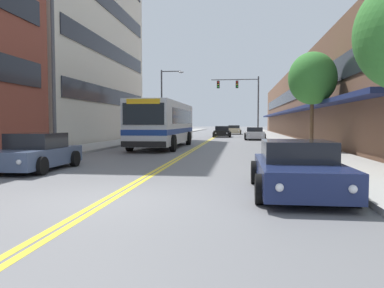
{
  "coord_description": "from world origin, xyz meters",
  "views": [
    {
      "loc": [
        2.88,
        -7.99,
        1.71
      ],
      "look_at": [
        -0.9,
        21.88,
        -0.01
      ],
      "focal_mm": 35.0,
      "sensor_mm": 36.0,
      "label": 1
    }
  ],
  "objects_px": {
    "car_navy_parked_right_foreground": "(297,169)",
    "car_red_parked_left_near": "(169,133)",
    "street_lamp_left_near": "(59,47)",
    "car_beige_moving_second": "(234,130)",
    "city_bus": "(164,122)",
    "traffic_signal_mast": "(243,94)",
    "street_lamp_left_far": "(165,97)",
    "car_slate_blue_parked_left_mid": "(35,153)",
    "car_silver_parked_right_mid": "(255,134)",
    "car_black_moving_lead": "(222,132)",
    "fire_hydrant": "(316,151)",
    "street_tree_right_mid": "(312,79)"
  },
  "relations": [
    {
      "from": "city_bus",
      "to": "fire_hydrant",
      "type": "relative_size",
      "value": 12.95
    },
    {
      "from": "street_lamp_left_far",
      "to": "street_lamp_left_near",
      "type": "bearing_deg",
      "value": -90.16
    },
    {
      "from": "car_black_moving_lead",
      "to": "street_lamp_left_far",
      "type": "relative_size",
      "value": 0.58
    },
    {
      "from": "car_black_moving_lead",
      "to": "city_bus",
      "type": "bearing_deg",
      "value": -99.42
    },
    {
      "from": "car_black_moving_lead",
      "to": "street_tree_right_mid",
      "type": "relative_size",
      "value": 0.74
    },
    {
      "from": "city_bus",
      "to": "car_black_moving_lead",
      "type": "height_order",
      "value": "city_bus"
    },
    {
      "from": "fire_hydrant",
      "to": "car_silver_parked_right_mid",
      "type": "bearing_deg",
      "value": 93.91
    },
    {
      "from": "car_slate_blue_parked_left_mid",
      "to": "car_beige_moving_second",
      "type": "relative_size",
      "value": 0.92
    },
    {
      "from": "car_black_moving_lead",
      "to": "car_slate_blue_parked_left_mid",
      "type": "bearing_deg",
      "value": -99.41
    },
    {
      "from": "car_navy_parked_right_foreground",
      "to": "fire_hydrant",
      "type": "relative_size",
      "value": 5.18
    },
    {
      "from": "street_lamp_left_near",
      "to": "car_beige_moving_second",
      "type": "bearing_deg",
      "value": 79.91
    },
    {
      "from": "city_bus",
      "to": "car_navy_parked_right_foreground",
      "type": "height_order",
      "value": "city_bus"
    },
    {
      "from": "car_silver_parked_right_mid",
      "to": "street_lamp_left_near",
      "type": "height_order",
      "value": "street_lamp_left_near"
    },
    {
      "from": "city_bus",
      "to": "street_tree_right_mid",
      "type": "distance_m",
      "value": 10.14
    },
    {
      "from": "car_navy_parked_right_foreground",
      "to": "car_red_parked_left_near",
      "type": "bearing_deg",
      "value": 106.62
    },
    {
      "from": "car_red_parked_left_near",
      "to": "car_black_moving_lead",
      "type": "xyz_separation_m",
      "value": [
        5.3,
        6.12,
        0.01
      ]
    },
    {
      "from": "car_red_parked_left_near",
      "to": "car_beige_moving_second",
      "type": "xyz_separation_m",
      "value": [
        6.54,
        17.25,
        0.03
      ]
    },
    {
      "from": "car_slate_blue_parked_left_mid",
      "to": "car_silver_parked_right_mid",
      "type": "relative_size",
      "value": 0.95
    },
    {
      "from": "car_beige_moving_second",
      "to": "street_lamp_left_near",
      "type": "relative_size",
      "value": 0.53
    },
    {
      "from": "car_red_parked_left_near",
      "to": "car_slate_blue_parked_left_mid",
      "type": "relative_size",
      "value": 1.02
    },
    {
      "from": "car_beige_moving_second",
      "to": "street_lamp_left_far",
      "type": "distance_m",
      "value": 18.48
    },
    {
      "from": "car_black_moving_lead",
      "to": "fire_hydrant",
      "type": "relative_size",
      "value": 4.85
    },
    {
      "from": "car_beige_moving_second",
      "to": "city_bus",
      "type": "bearing_deg",
      "value": -98.3
    },
    {
      "from": "car_navy_parked_right_foreground",
      "to": "car_black_moving_lead",
      "type": "xyz_separation_m",
      "value": [
        -3.42,
        35.33,
        0.0
      ]
    },
    {
      "from": "car_silver_parked_right_mid",
      "to": "car_beige_moving_second",
      "type": "xyz_separation_m",
      "value": [
        -2.3,
        17.73,
        0.03
      ]
    },
    {
      "from": "traffic_signal_mast",
      "to": "car_silver_parked_right_mid",
      "type": "bearing_deg",
      "value": -83.28
    },
    {
      "from": "street_tree_right_mid",
      "to": "fire_hydrant",
      "type": "xyz_separation_m",
      "value": [
        -1.15,
        -7.14,
        -3.71
      ]
    },
    {
      "from": "street_lamp_left_far",
      "to": "street_tree_right_mid",
      "type": "height_order",
      "value": "street_lamp_left_far"
    },
    {
      "from": "car_beige_moving_second",
      "to": "street_lamp_left_far",
      "type": "relative_size",
      "value": 0.62
    },
    {
      "from": "city_bus",
      "to": "street_lamp_left_near",
      "type": "height_order",
      "value": "street_lamp_left_near"
    },
    {
      "from": "traffic_signal_mast",
      "to": "car_slate_blue_parked_left_mid",
      "type": "bearing_deg",
      "value": -102.61
    },
    {
      "from": "car_navy_parked_right_foreground",
      "to": "street_lamp_left_near",
      "type": "bearing_deg",
      "value": 144.88
    },
    {
      "from": "car_silver_parked_right_mid",
      "to": "street_lamp_left_near",
      "type": "relative_size",
      "value": 0.51
    },
    {
      "from": "car_silver_parked_right_mid",
      "to": "traffic_signal_mast",
      "type": "bearing_deg",
      "value": 96.72
    },
    {
      "from": "car_slate_blue_parked_left_mid",
      "to": "car_navy_parked_right_foreground",
      "type": "xyz_separation_m",
      "value": [
        8.72,
        -3.39,
        -0.01
      ]
    },
    {
      "from": "car_beige_moving_second",
      "to": "street_lamp_left_far",
      "type": "height_order",
      "value": "street_lamp_left_far"
    },
    {
      "from": "car_slate_blue_parked_left_mid",
      "to": "traffic_signal_mast",
      "type": "distance_m",
      "value": 35.79
    },
    {
      "from": "car_navy_parked_right_foreground",
      "to": "car_silver_parked_right_mid",
      "type": "distance_m",
      "value": 28.74
    },
    {
      "from": "traffic_signal_mast",
      "to": "street_lamp_left_far",
      "type": "distance_m",
      "value": 11.68
    },
    {
      "from": "fire_hydrant",
      "to": "street_tree_right_mid",
      "type": "bearing_deg",
      "value": 80.84
    },
    {
      "from": "fire_hydrant",
      "to": "traffic_signal_mast",
      "type": "bearing_deg",
      "value": 94.74
    },
    {
      "from": "car_navy_parked_right_foreground",
      "to": "traffic_signal_mast",
      "type": "height_order",
      "value": "traffic_signal_mast"
    },
    {
      "from": "city_bus",
      "to": "street_lamp_left_far",
      "type": "distance_m",
      "value": 14.04
    },
    {
      "from": "car_red_parked_left_near",
      "to": "car_beige_moving_second",
      "type": "relative_size",
      "value": 0.94
    },
    {
      "from": "car_slate_blue_parked_left_mid",
      "to": "fire_hydrant",
      "type": "distance_m",
      "value": 10.77
    },
    {
      "from": "car_black_moving_lead",
      "to": "traffic_signal_mast",
      "type": "xyz_separation_m",
      "value": [
        2.45,
        2.69,
        4.66
      ]
    },
    {
      "from": "car_black_moving_lead",
      "to": "car_beige_moving_second",
      "type": "relative_size",
      "value": 0.93
    },
    {
      "from": "car_navy_parked_right_foreground",
      "to": "city_bus",
      "type": "bearing_deg",
      "value": 112.05
    },
    {
      "from": "traffic_signal_mast",
      "to": "street_lamp_left_far",
      "type": "bearing_deg",
      "value": -135.07
    },
    {
      "from": "car_navy_parked_right_foreground",
      "to": "street_lamp_left_far",
      "type": "height_order",
      "value": "street_lamp_left_far"
    }
  ]
}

